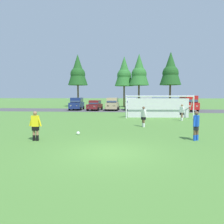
% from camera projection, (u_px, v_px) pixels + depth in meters
% --- Properties ---
extents(ground_plane, '(400.00, 400.00, 0.00)m').
position_uv_depth(ground_plane, '(126.00, 118.00, 24.23)').
color(ground_plane, '#518438').
extents(parking_lot_strip, '(52.00, 8.40, 0.01)m').
position_uv_depth(parking_lot_strip, '(130.00, 110.00, 36.41)').
color(parking_lot_strip, '#4C4C51').
rests_on(parking_lot_strip, ground).
extents(soccer_ball, '(0.22, 0.22, 0.22)m').
position_uv_depth(soccer_ball, '(78.00, 133.00, 13.59)').
color(soccer_ball, white).
rests_on(soccer_ball, ground).
extents(soccer_goal, '(7.55, 2.55, 2.57)m').
position_uv_depth(soccer_goal, '(158.00, 106.00, 24.15)').
color(soccer_goal, white).
rests_on(soccer_goal, ground).
extents(referee, '(0.74, 0.28, 1.64)m').
position_uv_depth(referee, '(35.00, 126.00, 11.75)').
color(referee, '#936B4C').
rests_on(referee, ground).
extents(player_striker_near, '(0.52, 0.64, 1.64)m').
position_uv_depth(player_striker_near, '(182.00, 112.00, 21.38)').
color(player_striker_near, '#936B4C').
rests_on(player_striker_near, ground).
extents(player_midfield_center, '(0.48, 0.66, 1.64)m').
position_uv_depth(player_midfield_center, '(143.00, 117.00, 17.02)').
color(player_midfield_center, brown).
rests_on(player_midfield_center, ground).
extents(player_defender_far, '(0.49, 0.65, 1.64)m').
position_uv_depth(player_defender_far, '(196.00, 126.00, 11.83)').
color(player_defender_far, brown).
rests_on(player_defender_far, ground).
extents(parked_car_slot_far_left, '(2.39, 4.73, 2.16)m').
position_uv_depth(parked_car_slot_far_left, '(77.00, 104.00, 37.79)').
color(parked_car_slot_far_left, navy).
rests_on(parked_car_slot_far_left, ground).
extents(parked_car_slot_left, '(2.28, 4.32, 1.72)m').
position_uv_depth(parked_car_slot_left, '(95.00, 105.00, 36.69)').
color(parked_car_slot_left, maroon).
rests_on(parked_car_slot_left, ground).
extents(parked_car_slot_center_left, '(2.17, 4.62, 2.16)m').
position_uv_depth(parked_car_slot_center_left, '(113.00, 104.00, 36.74)').
color(parked_car_slot_center_left, tan).
rests_on(parked_car_slot_center_left, ground).
extents(parked_car_slot_center, '(2.37, 4.72, 2.16)m').
position_uv_depth(parked_car_slot_center, '(131.00, 104.00, 37.51)').
color(parked_car_slot_center, silver).
rests_on(parked_car_slot_center, ground).
extents(parked_car_slot_center_right, '(2.29, 4.85, 2.52)m').
position_uv_depth(parked_car_slot_center_right, '(145.00, 103.00, 36.62)').
color(parked_car_slot_center_right, '#B2B2BC').
rests_on(parked_car_slot_center_right, ground).
extents(parked_car_slot_right, '(2.18, 4.27, 1.72)m').
position_uv_depth(parked_car_slot_right, '(169.00, 105.00, 36.78)').
color(parked_car_slot_right, '#194C2D').
rests_on(parked_car_slot_right, ground).
extents(parked_car_slot_far_right, '(2.47, 4.93, 2.52)m').
position_uv_depth(parked_car_slot_far_right, '(188.00, 103.00, 35.28)').
color(parked_car_slot_far_right, red).
rests_on(parked_car_slot_far_right, ground).
extents(tree_left_edge, '(4.45, 4.45, 11.86)m').
position_uv_depth(tree_left_edge, '(78.00, 71.00, 48.27)').
color(tree_left_edge, brown).
rests_on(tree_left_edge, ground).
extents(tree_mid_left, '(4.25, 4.25, 11.32)m').
position_uv_depth(tree_mid_left, '(124.00, 72.00, 47.81)').
color(tree_mid_left, brown).
rests_on(tree_mid_left, ground).
extents(tree_center_back, '(4.30, 4.30, 11.46)m').
position_uv_depth(tree_center_back, '(139.00, 71.00, 45.66)').
color(tree_center_back, brown).
rests_on(tree_center_back, ground).
extents(tree_mid_right, '(4.21, 4.21, 11.23)m').
position_uv_depth(tree_mid_right, '(171.00, 69.00, 42.31)').
color(tree_mid_right, brown).
rests_on(tree_mid_right, ground).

